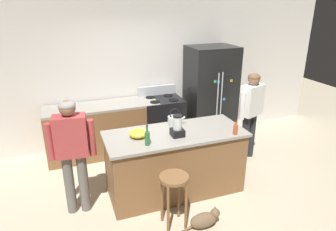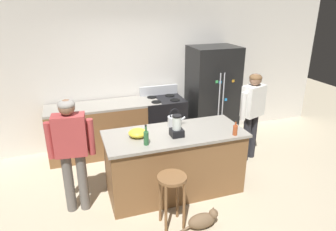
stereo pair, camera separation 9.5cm
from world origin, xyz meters
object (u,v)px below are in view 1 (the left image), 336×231
Objects in this scene: refrigerator at (210,94)px; person_by_sink_right at (251,108)px; bottle_olive_oil at (147,138)px; kitchen_island at (175,162)px; cat at (205,220)px; bar_stool at (174,188)px; mixing_bowl at (138,133)px; stove_range at (162,122)px; blender_appliance at (177,127)px; bottle_cooking_sauce at (235,129)px; person_by_island_left at (72,147)px; tea_kettle at (175,121)px.

refrigerator is 1.02m from person_by_sink_right.
refrigerator is 2.50m from bottle_olive_oil.
kitchen_island is 0.95m from cat.
bar_stool is 0.90m from mixing_bowl.
blender_appliance reaches higher than stove_range.
person_by_sink_right is 2.18× the size of bar_stool.
bottle_cooking_sauce is (-0.56, -1.83, 0.09)m from refrigerator.
bottle_olive_oil is (-0.46, -0.12, -0.03)m from blender_appliance.
mixing_bowl is (-0.51, 0.15, -0.07)m from blender_appliance.
bottle_cooking_sauce is at bearing -76.57° from stove_range.
stove_range is at bearing 78.55° from blender_appliance.
person_by_island_left is (-1.39, 0.01, 0.48)m from kitchen_island.
bottle_olive_oil reaches higher than kitchen_island.
blender_appliance is at bearing -4.97° from person_by_island_left.
refrigerator reaches higher than bottle_cooking_sauce.
mixing_bowl is (-0.05, 0.27, -0.04)m from bottle_olive_oil.
tea_kettle is at bearing 89.25° from cat.
person_by_island_left is at bearing -151.32° from refrigerator.
person_by_island_left reaches higher than blender_appliance.
cat is at bearing -142.20° from bottle_cooking_sauce.
person_by_sink_right reaches higher than tea_kettle.
cat is 1.27m from bottle_cooking_sauce.
person_by_island_left is (-2.72, -1.49, 0.02)m from refrigerator.
refrigerator reaches higher than stove_range.
cat is (1.46, -0.88, -0.85)m from person_by_island_left.
tea_kettle is at bearing 68.60° from bar_stool.
bar_stool is at bearing -112.31° from kitchen_island.
stove_range is 4.52× the size of mixing_bowl.
refrigerator reaches higher than bottle_olive_oil.
kitchen_island is 1.05× the size of refrigerator.
refrigerator is at bearing 38.30° from mixing_bowl.
kitchen_island is 0.75m from mixing_bowl.
kitchen_island reaches higher than cat.
refrigerator is 3.62× the size of cat.
refrigerator is 1.21× the size of person_by_sink_right.
stove_range is 0.71× the size of person_by_island_left.
person_by_sink_right is at bearing 17.83° from kitchen_island.
kitchen_island is 1.25× the size of person_by_island_left.
bar_stool is (1.11, -0.71, -0.41)m from person_by_island_left.
person_by_island_left is at bearing -178.30° from mixing_bowl.
person_by_island_left reaches higher than mixing_bowl.
kitchen_island is at bearing 83.38° from blender_appliance.
refrigerator is at bearing 72.91° from bottle_cooking_sauce.
person_by_island_left is 7.33× the size of bottle_cooking_sauce.
mixing_bowl is (-1.85, -1.46, 0.07)m from refrigerator.
tea_kettle is at bearing 71.26° from kitchen_island.
kitchen_island is at bearing -4.07° from mixing_bowl.
bar_stool is 2.35× the size of blender_appliance.
mixing_bowl is (0.87, 0.03, 0.05)m from person_by_island_left.
bottle_cooking_sauce is (-0.84, -0.85, 0.08)m from person_by_sink_right.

